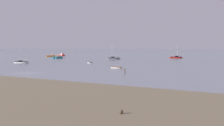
{
  "coord_description": "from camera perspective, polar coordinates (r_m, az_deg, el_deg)",
  "views": [
    {
      "loc": [
        40.34,
        -37.61,
        5.42
      ],
      "look_at": [
        2.93,
        30.17,
        0.4
      ],
      "focal_mm": 42.48,
      "sensor_mm": 36.0,
      "label": 1
    }
  ],
  "objects": [
    {
      "name": "ground_plane",
      "position": [
        55.42,
        -18.04,
        -2.08
      ],
      "size": [
        800.0,
        800.0,
        0.0
      ],
      "primitive_type": "plane",
      "color": "gray"
    },
    {
      "name": "tidal_rock_near",
      "position": [
        20.59,
        2.02,
        -10.45
      ],
      "size": [
        0.31,
        0.31,
        0.31
      ],
      "primitive_type": "sphere",
      "color": "#493A28",
      "rests_on": "mudflat_shore"
    },
    {
      "name": "sailboat_moored_0",
      "position": [
        87.37,
        -18.93,
        0.11
      ],
      "size": [
        4.95,
        3.47,
        5.37
      ],
      "rotation": [
        0.0,
        0.0,
        3.6
      ],
      "color": "white",
      "rests_on": "ground"
    },
    {
      "name": "motorboat_moored_0",
      "position": [
        139.15,
        -12.85,
        1.48
      ],
      "size": [
        4.16,
        5.11,
        1.71
      ],
      "rotation": [
        0.0,
        0.0,
        0.99
      ],
      "color": "orange",
      "rests_on": "ground"
    },
    {
      "name": "rowboat_moored_0",
      "position": [
        64.14,
        0.94,
        -1.02
      ],
      "size": [
        3.09,
        1.22,
        0.48
      ],
      "rotation": [
        0.0,
        0.0,
        0.06
      ],
      "color": "white",
      "rests_on": "ground"
    },
    {
      "name": "rowboat_moored_2",
      "position": [
        83.74,
        -4.9,
        0.08
      ],
      "size": [
        3.07,
        2.51,
        0.47
      ],
      "rotation": [
        0.0,
        0.0,
        2.56
      ],
      "color": "white",
      "rests_on": "ground"
    },
    {
      "name": "motorboat_moored_1",
      "position": [
        117.66,
        -11.45,
        1.14
      ],
      "size": [
        3.18,
        6.44,
        2.12
      ],
      "rotation": [
        0.0,
        0.0,
        1.75
      ],
      "color": "#197084",
      "rests_on": "ground"
    },
    {
      "name": "sailboat_moored_1",
      "position": [
        107.07,
        0.3,
        0.96
      ],
      "size": [
        5.68,
        4.89,
        6.46
      ],
      "rotation": [
        0.0,
        0.0,
        3.79
      ],
      "color": "gray",
      "rests_on": "ground"
    },
    {
      "name": "sailboat_moored_2",
      "position": [
        119.56,
        13.6,
        1.14
      ],
      "size": [
        6.04,
        4.25,
        6.56
      ],
      "rotation": [
        0.0,
        0.0,
        0.47
      ],
      "color": "red",
      "rests_on": "ground"
    },
    {
      "name": "motorboat_moored_3",
      "position": [
        146.03,
        -10.71,
        1.64
      ],
      "size": [
        5.65,
        2.94,
        2.05
      ],
      "rotation": [
        0.0,
        0.0,
        6.07
      ],
      "color": "red",
      "rests_on": "ground"
    },
    {
      "name": "mooring_post_near",
      "position": [
        51.14,
        2.78,
        -1.7
      ],
      "size": [
        0.22,
        0.22,
        1.37
      ],
      "color": "#493323",
      "rests_on": "ground"
    }
  ]
}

